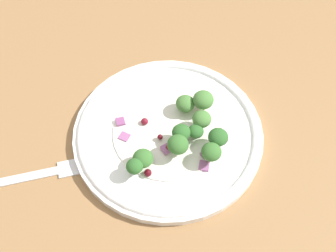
% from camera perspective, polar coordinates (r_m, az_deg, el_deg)
% --- Properties ---
extents(ground_plane, '(1.80, 1.80, 0.02)m').
position_cam_1_polar(ground_plane, '(0.64, -1.84, 0.38)').
color(ground_plane, olive).
extents(plate, '(0.26, 0.26, 0.02)m').
position_cam_1_polar(plate, '(0.61, 0.00, -0.95)').
color(plate, white).
rests_on(plate, ground_plane).
extents(dressing_pool, '(0.15, 0.15, 0.00)m').
position_cam_1_polar(dressing_pool, '(0.61, 0.00, -0.73)').
color(dressing_pool, white).
rests_on(dressing_pool, plate).
extents(broccoli_floret_0, '(0.02, 0.02, 0.02)m').
position_cam_1_polar(broccoli_floret_0, '(0.56, -4.32, -5.20)').
color(broccoli_floret_0, '#9EC684').
rests_on(broccoli_floret_0, plate).
extents(broccoli_floret_1, '(0.03, 0.03, 0.03)m').
position_cam_1_polar(broccoli_floret_1, '(0.61, 2.24, 2.85)').
color(broccoli_floret_1, '#8EB77A').
rests_on(broccoli_floret_1, plate).
extents(broccoli_floret_2, '(0.02, 0.02, 0.02)m').
position_cam_1_polar(broccoli_floret_2, '(0.58, 1.70, -0.87)').
color(broccoli_floret_2, '#9EC684').
rests_on(broccoli_floret_2, plate).
extents(broccoli_floret_3, '(0.03, 0.03, 0.03)m').
position_cam_1_polar(broccoli_floret_3, '(0.57, -3.23, -4.20)').
color(broccoli_floret_3, '#8EB77A').
rests_on(broccoli_floret_3, plate).
extents(broccoli_floret_4, '(0.03, 0.03, 0.03)m').
position_cam_1_polar(broccoli_floret_4, '(0.59, 4.34, 0.86)').
color(broccoli_floret_4, '#8EB77A').
rests_on(broccoli_floret_4, plate).
extents(broccoli_floret_5, '(0.02, 0.02, 0.02)m').
position_cam_1_polar(broccoli_floret_5, '(0.59, 3.57, -0.70)').
color(broccoli_floret_5, '#9EC684').
rests_on(broccoli_floret_5, plate).
extents(broccoli_floret_6, '(0.03, 0.03, 0.03)m').
position_cam_1_polar(broccoli_floret_6, '(0.57, 1.27, -2.43)').
color(broccoli_floret_6, '#8EB77A').
rests_on(broccoli_floret_6, plate).
extents(broccoli_floret_7, '(0.03, 0.03, 0.03)m').
position_cam_1_polar(broccoli_floret_7, '(0.58, 6.43, -1.46)').
color(broccoli_floret_7, '#8EB77A').
rests_on(broccoli_floret_7, plate).
extents(broccoli_floret_8, '(0.03, 0.03, 0.03)m').
position_cam_1_polar(broccoli_floret_8, '(0.61, 4.53, 3.32)').
color(broccoli_floret_8, '#ADD18E').
rests_on(broccoli_floret_8, plate).
extents(broccoli_floret_9, '(0.03, 0.03, 0.03)m').
position_cam_1_polar(broccoli_floret_9, '(0.57, 5.57, -3.36)').
color(broccoli_floret_9, '#9EC684').
rests_on(broccoli_floret_9, plate).
extents(cranberry_0, '(0.01, 0.01, 0.01)m').
position_cam_1_polar(cranberry_0, '(0.59, -1.02, -1.41)').
color(cranberry_0, '#4C0A14').
rests_on(cranberry_0, plate).
extents(cranberry_1, '(0.01, 0.01, 0.01)m').
position_cam_1_polar(cranberry_1, '(0.61, -3.02, 0.58)').
color(cranberry_1, maroon).
rests_on(cranberry_1, plate).
extents(cranberry_2, '(0.01, 0.01, 0.01)m').
position_cam_1_polar(cranberry_2, '(0.59, 0.11, -2.78)').
color(cranberry_2, maroon).
rests_on(cranberry_2, plate).
extents(cranberry_3, '(0.01, 0.01, 0.01)m').
position_cam_1_polar(cranberry_3, '(0.57, -2.49, -6.01)').
color(cranberry_3, '#4C0A14').
rests_on(cranberry_3, plate).
extents(cranberry_4, '(0.01, 0.01, 0.01)m').
position_cam_1_polar(cranberry_4, '(0.62, 3.96, 2.60)').
color(cranberry_4, maroon).
rests_on(cranberry_4, plate).
extents(onion_bit_0, '(0.01, 0.02, 0.00)m').
position_cam_1_polar(onion_bit_0, '(0.58, 4.64, -5.11)').
color(onion_bit_0, '#A35B93').
rests_on(onion_bit_0, plate).
extents(onion_bit_1, '(0.02, 0.02, 0.00)m').
position_cam_1_polar(onion_bit_1, '(0.60, -5.59, -1.40)').
color(onion_bit_1, '#A35B93').
rests_on(onion_bit_1, plate).
extents(onion_bit_2, '(0.02, 0.02, 0.00)m').
position_cam_1_polar(onion_bit_2, '(0.62, -6.11, 0.55)').
color(onion_bit_2, '#934C84').
rests_on(onion_bit_2, plate).
extents(onion_bit_3, '(0.02, 0.02, 0.01)m').
position_cam_1_polar(onion_bit_3, '(0.59, -0.14, -2.92)').
color(onion_bit_3, '#A35B93').
rests_on(onion_bit_3, plate).
extents(onion_bit_4, '(0.01, 0.01, 0.01)m').
position_cam_1_polar(onion_bit_4, '(0.59, 4.81, -3.47)').
color(onion_bit_4, '#843D75').
rests_on(onion_bit_4, plate).
extents(onion_bit_5, '(0.02, 0.02, 0.00)m').
position_cam_1_polar(onion_bit_5, '(0.60, 6.93, -1.59)').
color(onion_bit_5, '#A35B93').
rests_on(onion_bit_5, plate).
extents(fork, '(0.18, 0.07, 0.01)m').
position_cam_1_polar(fork, '(0.61, -18.03, -6.27)').
color(fork, silver).
rests_on(fork, ground_plane).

